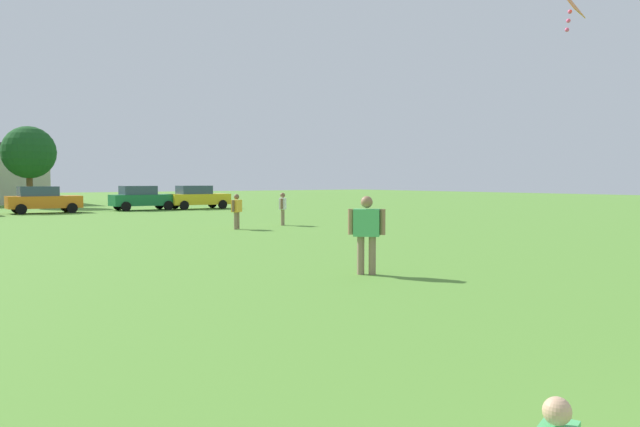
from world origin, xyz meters
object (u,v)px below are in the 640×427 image
at_px(adult_bystander, 367,228).
at_px(parked_car_orange_2, 43,200).
at_px(parked_car_green_3, 142,198).
at_px(tree_far_right, 29,153).
at_px(bystander_near_trees, 283,206).
at_px(bystander_midfield, 237,208).
at_px(kite, 570,4).
at_px(parked_car_yellow_4, 197,197).

xyz_separation_m(adult_bystander, parked_car_orange_2, (-1.09, 31.26, -0.17)).
distance_m(parked_car_green_3, tree_far_right, 10.98).
distance_m(bystander_near_trees, bystander_midfield, 2.91).
height_order(kite, parked_car_yellow_4, kite).
relative_size(bystander_near_trees, parked_car_orange_2, 0.35).
height_order(kite, tree_far_right, kite).
xyz_separation_m(adult_bystander, bystander_midfield, (3.28, 12.96, -0.14)).
height_order(bystander_near_trees, parked_car_green_3, parked_car_green_3).
height_order(adult_bystander, parked_car_orange_2, adult_bystander).
relative_size(adult_bystander, bystander_near_trees, 1.15).
relative_size(bystander_near_trees, tree_far_right, 0.24).
bearing_deg(bystander_near_trees, adult_bystander, 15.33).
height_order(kite, parked_car_green_3, kite).
xyz_separation_m(bystander_near_trees, tree_far_right, (-6.43, 26.58, 3.25)).
xyz_separation_m(bystander_near_trees, parked_car_green_3, (-0.73, 17.79, -0.03)).
height_order(kite, parked_car_orange_2, kite).
bearing_deg(parked_car_yellow_4, parked_car_green_3, 175.38).
bearing_deg(adult_bystander, parked_car_orange_2, -44.52).
height_order(parked_car_orange_2, parked_car_yellow_4, same).
bearing_deg(parked_car_green_3, tree_far_right, 122.92).
bearing_deg(parked_car_green_3, adult_bystander, -99.55).
xyz_separation_m(bystander_near_trees, kite, (-1.11, -15.36, 5.39)).
bearing_deg(tree_far_right, bystander_near_trees, -76.41).
bearing_deg(kite, tree_far_right, 97.23).
bearing_deg(parked_car_orange_2, parked_car_green_3, 3.24).
distance_m(bystander_midfield, tree_far_right, 27.89).
bearing_deg(kite, adult_bystander, 162.80).
relative_size(parked_car_orange_2, parked_car_green_3, 1.00).
bearing_deg(tree_far_right, parked_car_yellow_4, -43.38).
relative_size(bystander_midfield, parked_car_green_3, 0.35).
relative_size(bystander_near_trees, bystander_midfield, 1.01).
height_order(bystander_near_trees, tree_far_right, tree_far_right).
distance_m(parked_car_orange_2, tree_far_right, 9.75).
relative_size(bystander_midfield, parked_car_yellow_4, 0.35).
bearing_deg(parked_car_green_3, kite, -90.64).
distance_m(bystander_near_trees, parked_car_green_3, 17.80).
xyz_separation_m(bystander_midfield, parked_car_green_3, (2.04, 18.66, -0.03)).
distance_m(adult_bystander, parked_car_green_3, 32.07).
bearing_deg(adult_bystander, parked_car_green_3, -56.07).
relative_size(adult_bystander, parked_car_orange_2, 0.40).
xyz_separation_m(parked_car_yellow_4, tree_far_right, (-9.64, 9.11, 3.28)).
height_order(adult_bystander, parked_car_green_3, adult_bystander).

